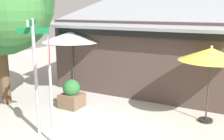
{
  "coord_description": "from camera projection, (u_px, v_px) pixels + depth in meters",
  "views": [
    {
      "loc": [
        3.79,
        -6.16,
        3.5
      ],
      "look_at": [
        -0.11,
        1.2,
        1.6
      ],
      "focal_mm": 42.5,
      "sensor_mm": 36.0,
      "label": 1
    }
  ],
  "objects": [
    {
      "name": "ground_plane",
      "position": [
        96.0,
        133.0,
        7.82
      ],
      "size": [
        28.0,
        28.0,
        0.1
      ],
      "primitive_type": "cube",
      "color": "#ADA8A0"
    },
    {
      "name": "cafe_building",
      "position": [
        152.0,
        50.0,
        12.61
      ],
      "size": [
        7.76,
        5.97,
        4.22
      ],
      "color": "#473833",
      "rests_on": "ground"
    },
    {
      "name": "street_sign_post",
      "position": [
        35.0,
        66.0,
        7.23
      ],
      "size": [
        0.75,
        0.8,
        3.27
      ],
      "color": "#A8AAB2",
      "rests_on": "ground"
    },
    {
      "name": "stop_sign",
      "position": [
        50.0,
        71.0,
        6.63
      ],
      "size": [
        0.5,
        0.6,
        2.86
      ],
      "color": "#A8AAB2",
      "rests_on": "ground"
    },
    {
      "name": "patio_umbrella_ivory_left",
      "position": [
        72.0,
        37.0,
        11.33
      ],
      "size": [
        2.62,
        2.62,
        2.69
      ],
      "color": "black",
      "rests_on": "ground"
    },
    {
      "name": "patio_umbrella_mustard_center",
      "position": [
        211.0,
        55.0,
        8.02
      ],
      "size": [
        1.96,
        1.96,
        2.45
      ],
      "color": "black",
      "rests_on": "ground"
    },
    {
      "name": "sidewalk_planter",
      "position": [
        72.0,
        95.0,
        9.65
      ],
      "size": [
        0.75,
        0.75,
        1.04
      ],
      "color": "brown",
      "rests_on": "ground"
    }
  ]
}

